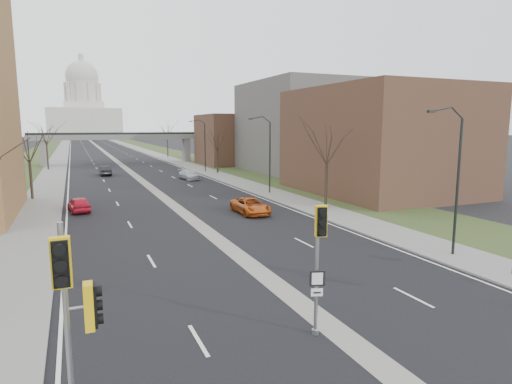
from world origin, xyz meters
TOP-DOWN VIEW (x-y plane):
  - ground at (0.00, 0.00)m, footprint 700.00×700.00m
  - road_surface at (0.00, 150.00)m, footprint 20.00×600.00m
  - median_strip at (0.00, 150.00)m, footprint 1.20×600.00m
  - sidewalk_right at (12.00, 150.00)m, footprint 4.00×600.00m
  - sidewalk_left at (-12.00, 150.00)m, footprint 4.00×600.00m
  - grass_verge_right at (18.00, 150.00)m, footprint 8.00×600.00m
  - grass_verge_left at (-18.00, 150.00)m, footprint 8.00×600.00m
  - commercial_block_near at (24.00, 28.00)m, footprint 16.00×20.00m
  - commercial_block_mid at (28.00, 52.00)m, footprint 18.00×22.00m
  - commercial_block_far at (22.00, 70.00)m, footprint 14.00×14.00m
  - pedestrian_bridge at (0.00, 80.00)m, footprint 34.00×3.00m
  - capitol at (0.00, 320.00)m, footprint 48.00×42.00m
  - streetlight_near at (10.99, 6.00)m, footprint 2.61×0.20m
  - streetlight_mid at (10.99, 32.00)m, footprint 2.61×0.20m
  - streetlight_far at (10.99, 58.00)m, footprint 2.61×0.20m
  - tree_left_b at (-13.00, 38.00)m, footprint 6.75×6.75m
  - tree_left_c at (-13.00, 72.00)m, footprint 7.65×7.65m
  - tree_right_a at (13.00, 22.00)m, footprint 7.20×7.20m
  - tree_right_b at (13.00, 55.00)m, footprint 6.30×6.30m
  - tree_right_c at (13.00, 95.00)m, footprint 7.65×7.65m
  - signal_pole_left at (-8.95, -1.38)m, footprint 0.98×0.95m
  - signal_pole_median at (-0.93, 0.51)m, footprint 0.68×0.84m
  - car_left_near at (-8.57, 29.32)m, footprint 2.16×4.25m
  - car_left_far at (-4.31, 59.04)m, footprint 1.69×4.54m
  - car_right_near at (5.45, 22.37)m, footprint 2.36×5.06m
  - car_right_mid at (6.58, 48.73)m, footprint 2.54×5.07m

SIDE VIEW (x-z plane):
  - ground at x=0.00m, z-range 0.00..0.00m
  - median_strip at x=0.00m, z-range -0.01..0.01m
  - road_surface at x=0.00m, z-range 0.00..0.01m
  - grass_verge_right at x=18.00m, z-range 0.00..0.10m
  - grass_verge_left at x=-18.00m, z-range 0.00..0.10m
  - sidewalk_right at x=12.00m, z-range 0.00..0.12m
  - sidewalk_left at x=-12.00m, z-range 0.00..0.12m
  - car_left_near at x=-8.57m, z-range 0.00..1.38m
  - car_right_near at x=5.45m, z-range 0.00..1.40m
  - car_right_mid at x=6.58m, z-range 0.00..1.41m
  - car_left_far at x=-4.31m, z-range 0.00..1.48m
  - signal_pole_median at x=-0.93m, z-range 0.99..6.00m
  - signal_pole_left at x=-8.95m, z-range 0.84..6.27m
  - pedestrian_bridge at x=0.00m, z-range 1.62..8.07m
  - commercial_block_far at x=22.00m, z-range 0.00..10.00m
  - tree_right_b at x=13.00m, z-range 1.71..9.93m
  - commercial_block_near at x=24.00m, z-range 0.00..12.00m
  - tree_left_b at x=-13.00m, z-range 1.82..10.63m
  - tree_right_a at x=13.00m, z-range 1.94..11.34m
  - streetlight_near at x=10.99m, z-range 2.60..11.30m
  - streetlight_mid at x=10.99m, z-range 2.60..11.30m
  - streetlight_far at x=10.99m, z-range 2.60..11.30m
  - tree_left_c at x=-13.00m, z-range 2.05..12.04m
  - tree_right_c at x=13.00m, z-range 2.05..12.04m
  - commercial_block_mid at x=28.00m, z-range 0.00..15.00m
  - capitol at x=0.00m, z-range -9.28..46.47m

